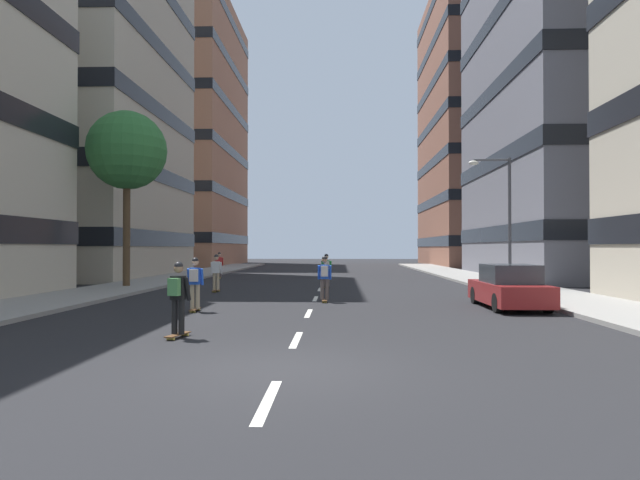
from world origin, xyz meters
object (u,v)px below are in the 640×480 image
skater_1 (178,294)px  skater_4 (325,276)px  parked_car_near (509,288)px  skater_2 (216,271)px  skater_3 (219,264)px  skater_5 (195,281)px  street_tree_near (127,151)px  skater_0 (326,269)px  streetlamp_right (502,207)px

skater_1 → skater_4: size_ratio=1.00×
parked_car_near → skater_2: 13.40m
skater_1 → skater_3: (-4.41, 24.42, -0.03)m
parked_car_near → skater_5: bearing=-172.4°
parked_car_near → skater_5: size_ratio=2.47×
street_tree_near → skater_1: size_ratio=5.05×
skater_1 → skater_3: size_ratio=1.00×
parked_car_near → skater_0: 11.07m
skater_3 → skater_4: same height
skater_1 → skater_3: bearing=100.2°
skater_1 → skater_2: same height
skater_3 → skater_5: bearing=-79.9°
skater_1 → skater_4: 9.05m
skater_0 → skater_3: bearing=130.2°
skater_2 → skater_3: size_ratio=1.00×
skater_1 → streetlamp_right: bearing=52.0°
street_tree_near → skater_3: size_ratio=5.05×
streetlamp_right → skater_1: (-11.99, -15.33, -3.12)m
skater_0 → skater_2: (-5.16, -2.42, -0.03)m
parked_car_near → streetlamp_right: streetlamp_right is taller
streetlamp_right → skater_4: streetlamp_right is taller
skater_1 → skater_4: same height
skater_5 → skater_0: bearing=68.5°
street_tree_near → skater_1: 17.84m
street_tree_near → skater_0: bearing=2.0°
skater_4 → skater_0: bearing=90.7°
skater_0 → skater_2: bearing=-154.9°
parked_car_near → skater_5: skater_5 is taller
parked_car_near → skater_5: (-10.63, -1.42, 0.32)m
parked_car_near → skater_4: bearing=164.1°
parked_car_near → street_tree_near: 19.92m
parked_car_near → skater_4: skater_4 is taller
skater_2 → skater_3: 11.54m
skater_1 → skater_5: (-0.98, 5.20, 0.00)m
parked_car_near → skater_3: (-14.06, 17.80, 0.29)m
parked_car_near → streetlamp_right: 9.65m
skater_2 → streetlamp_right: bearing=8.9°
parked_car_near → skater_1: 11.71m
streetlamp_right → skater_3: (-16.40, 9.09, -3.15)m
skater_5 → street_tree_near: bearing=121.9°
street_tree_near → skater_0: size_ratio=5.05×
streetlamp_right → parked_car_near: bearing=-105.0°
parked_car_near → skater_3: skater_3 is taller
street_tree_near → skater_2: street_tree_near is taller
parked_car_near → skater_1: skater_1 is taller
street_tree_near → skater_3: 11.41m
street_tree_near → skater_5: bearing=-58.1°
skater_2 → skater_3: bearing=101.7°
streetlamp_right → skater_0: bearing=178.7°
skater_2 → skater_1: bearing=-81.1°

